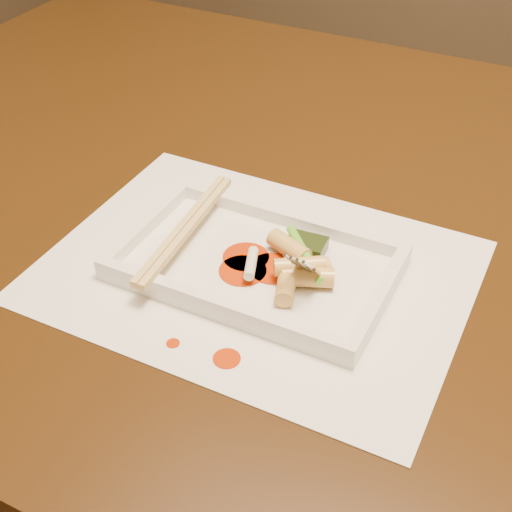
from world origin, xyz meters
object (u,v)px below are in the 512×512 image
at_px(placemat, 256,271).
at_px(chopstick_a, 182,227).
at_px(plate_base, 256,267).
at_px(table, 330,272).
at_px(fork, 336,210).

xyz_separation_m(placemat, chopstick_a, (-0.08, 0.00, 0.03)).
xyz_separation_m(plate_base, chopstick_a, (-0.08, 0.00, 0.02)).
distance_m(table, fork, 0.23).
height_order(table, placemat, placemat).
distance_m(plate_base, chopstick_a, 0.08).
distance_m(plate_base, fork, 0.11).
relative_size(placemat, chopstick_a, 2.11).
bearing_deg(table, placemat, -99.74).
height_order(placemat, fork, fork).
bearing_deg(chopstick_a, fork, 6.75).
height_order(plate_base, chopstick_a, chopstick_a).
height_order(table, plate_base, plate_base).
relative_size(placemat, plate_base, 1.54).
bearing_deg(plate_base, table, 80.26).
height_order(table, chopstick_a, chopstick_a).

